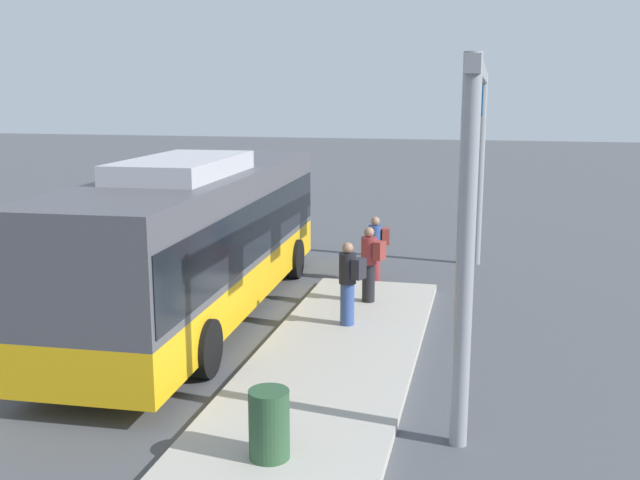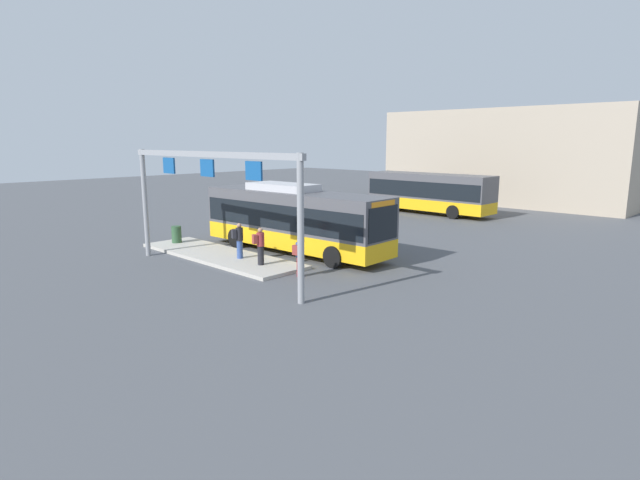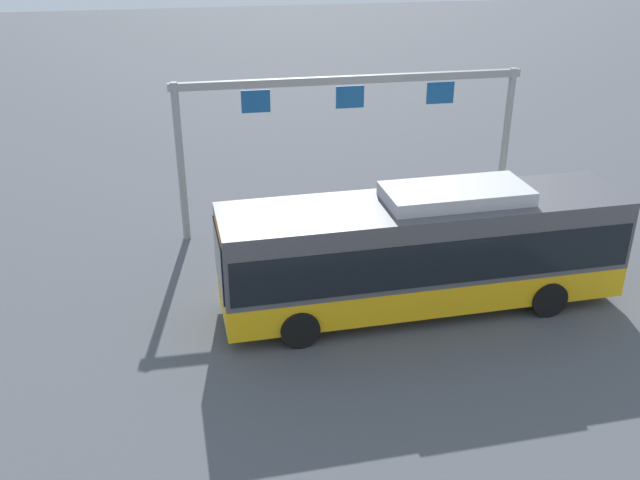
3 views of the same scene
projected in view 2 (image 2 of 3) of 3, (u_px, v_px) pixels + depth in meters
The scene contains 10 objects.
ground_plane at pixel (295, 252), 26.03m from camera, with size 120.00×120.00×0.00m, color #4C4F54.
platform_curb at pixel (219, 255), 24.92m from camera, with size 10.00×2.80×0.16m, color #B2ADA3.
bus_main at pixel (294, 217), 25.69m from camera, with size 10.93×3.00×3.46m.
bus_background_left at pixel (429, 191), 39.66m from camera, with size 10.16×2.82×3.10m.
person_boarding at pixel (299, 256), 21.12m from camera, with size 0.40×0.57×1.67m.
person_waiting_near at pixel (260, 245), 22.51m from camera, with size 0.47×0.59×1.67m.
person_waiting_mid at pixel (239, 240), 23.78m from camera, with size 0.48×0.60×1.67m.
platform_sign_gantry at pixel (208, 184), 20.81m from camera, with size 11.30×0.24×5.20m.
station_building at pixel (508, 157), 46.60m from camera, with size 21.76×8.00×8.36m, color tan.
trash_bin at pixel (177, 234), 27.60m from camera, with size 0.52×0.52×0.90m, color #2D5133.
Camera 2 is at (18.59, -17.40, 5.56)m, focal length 28.63 mm.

